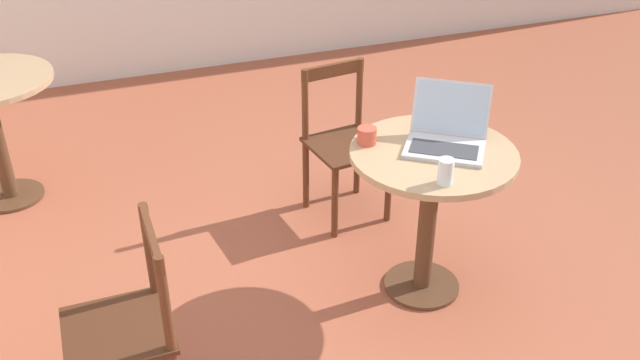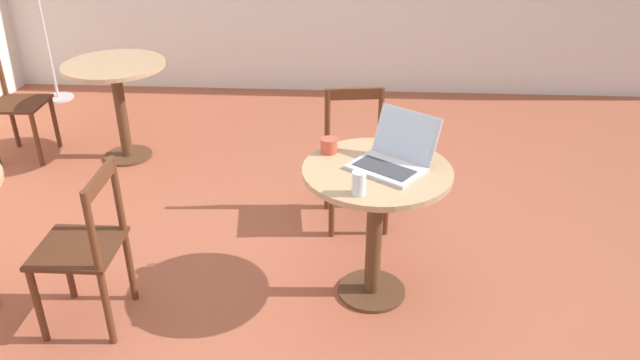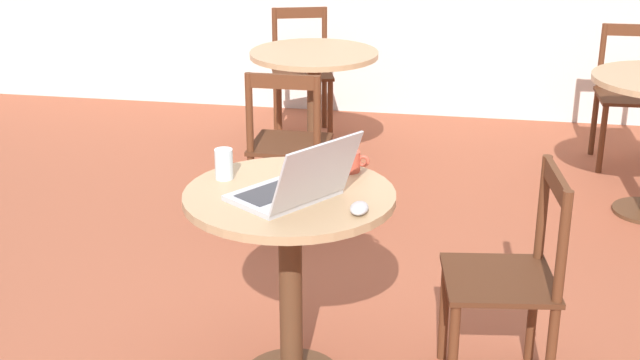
# 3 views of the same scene
# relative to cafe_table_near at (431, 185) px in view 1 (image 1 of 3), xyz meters

# --- Properties ---
(ground_plane) EXTENTS (16.00, 16.00, 0.00)m
(ground_plane) POSITION_rel_cafe_table_near_xyz_m (-0.04, 0.27, -0.58)
(ground_plane) COLOR #9E5138
(cafe_table_near) EXTENTS (0.73, 0.73, 0.75)m
(cafe_table_near) POSITION_rel_cafe_table_near_xyz_m (0.00, 0.00, 0.00)
(cafe_table_near) COLOR #51331E
(cafe_table_near) RESTS_ON ground_plane
(chair_near_right) EXTENTS (0.43, 0.43, 0.84)m
(chair_near_right) POSITION_rel_cafe_table_near_xyz_m (0.77, 0.10, -0.15)
(chair_near_right) COLOR #562D19
(chair_near_right) RESTS_ON ground_plane
(chair_far_front) EXTENTS (0.39, 0.39, 0.84)m
(chair_far_front) POSITION_rel_cafe_table_near_xyz_m (-0.30, 1.38, -0.15)
(chair_far_front) COLOR #562D19
(chair_far_front) RESTS_ON ground_plane
(laptop) EXTENTS (0.47, 0.47, 0.24)m
(laptop) POSITION_rel_cafe_table_near_xyz_m (0.03, -0.07, 0.22)
(laptop) COLOR #B7B7BC
(laptop) RESTS_ON cafe_table_near
(mouse) EXTENTS (0.06, 0.10, 0.03)m
(mouse) POSITION_rel_cafe_table_near_xyz_m (0.26, -0.13, 0.19)
(mouse) COLOR #B7B7BC
(mouse) RESTS_ON cafe_table_near
(mug) EXTENTS (0.12, 0.09, 0.08)m
(mug) POSITION_rel_cafe_table_near_xyz_m (0.17, 0.24, 0.21)
(mug) COLOR #C64C38
(mug) RESTS_ON cafe_table_near
(drinking_glass) EXTENTS (0.06, 0.06, 0.11)m
(drinking_glass) POSITION_rel_cafe_table_near_xyz_m (-0.26, 0.09, 0.23)
(drinking_glass) COLOR silver
(drinking_glass) RESTS_ON cafe_table_near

